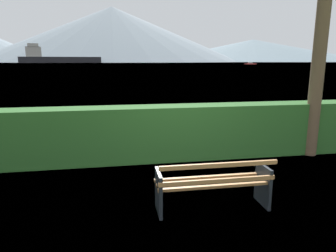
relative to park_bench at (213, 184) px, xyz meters
name	(u,v)px	position (x,y,z in m)	size (l,w,h in m)	color
ground_plane	(211,207)	(0.00, 0.06, -0.43)	(1400.00, 1400.00, 0.00)	olive
water_surface	(114,63)	(0.00, 306.86, -0.43)	(620.00, 620.00, 0.00)	#7A99A8
park_bench	(213,184)	(0.00, 0.00, 0.00)	(1.82, 0.58, 0.87)	#A0703F
hedge_row	(178,132)	(0.00, 2.71, 0.22)	(12.19, 0.72, 1.29)	#285B23
cargo_ship_large	(55,58)	(-57.09, 316.28, 4.61)	(76.93, 26.19, 18.04)	#232328
fishing_boat_near	(250,64)	(79.15, 169.37, 0.04)	(7.06, 2.61, 1.36)	#B2332D
distant_hills	(92,39)	(-34.87, 566.47, 38.13)	(975.59, 486.76, 88.76)	gray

